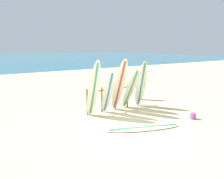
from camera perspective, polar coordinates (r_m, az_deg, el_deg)
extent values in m
plane|color=beige|center=(7.47, 6.14, -10.33)|extent=(120.00, 120.00, 0.00)
cube|color=teal|center=(63.65, -27.40, 9.00)|extent=(120.00, 80.00, 0.01)
cylinder|color=olive|center=(8.10, -7.81, -3.97)|extent=(0.09, 0.09, 1.19)
cylinder|color=olive|center=(8.40, -3.23, -3.26)|extent=(0.09, 0.09, 1.19)
cylinder|color=olive|center=(8.75, 1.01, -2.57)|extent=(0.09, 0.09, 1.19)
cylinder|color=olive|center=(9.14, 4.90, -1.93)|extent=(0.09, 0.09, 1.19)
cylinder|color=olive|center=(9.57, 8.45, -1.33)|extent=(0.09, 0.09, 1.19)
cylinder|color=olive|center=(8.64, 1.02, 0.29)|extent=(3.02, 0.08, 0.08)
ellipsoid|color=white|center=(7.64, -5.83, 0.10)|extent=(0.68, 0.84, 2.50)
cube|color=#388C59|center=(7.64, -5.83, 0.10)|extent=(0.24, 0.71, 2.31)
ellipsoid|color=silver|center=(7.97, -1.26, -1.00)|extent=(0.51, 0.96, 2.03)
cube|color=#3372B2|center=(7.97, -1.26, -1.00)|extent=(0.13, 0.88, 1.88)
ellipsoid|color=beige|center=(8.24, 2.27, 1.18)|extent=(0.62, 1.12, 2.52)
cube|color=#B73338|center=(8.24, 2.27, 1.18)|extent=(0.16, 1.02, 2.33)
ellipsoid|color=beige|center=(8.69, 5.75, 0.12)|extent=(0.66, 1.04, 2.04)
cube|color=#388C59|center=(8.69, 5.75, 0.12)|extent=(0.20, 0.93, 1.88)
ellipsoid|color=white|center=(9.08, 9.17, 1.60)|extent=(0.64, 0.65, 2.35)
cube|color=#388C59|center=(9.08, 9.17, 1.60)|extent=(0.17, 0.57, 2.17)
ellipsoid|color=beige|center=(7.01, 9.99, -11.79)|extent=(2.84, 1.46, 0.07)
cube|color=#388C59|center=(7.01, 9.99, -11.79)|extent=(2.47, 0.96, 0.08)
cube|color=#D8333F|center=(10.57, 8.99, -1.35)|extent=(0.13, 0.20, 0.70)
cube|color=#D8333F|center=(10.43, 9.12, 2.11)|extent=(0.15, 0.24, 0.59)
sphere|color=beige|center=(10.36, 9.20, 4.27)|extent=(0.20, 0.20, 0.20)
cylinder|color=#A53F8C|center=(8.45, 24.17, -7.67)|extent=(0.23, 0.23, 0.26)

